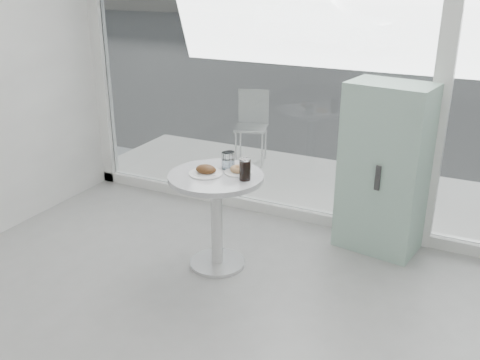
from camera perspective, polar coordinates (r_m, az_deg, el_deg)
The scene contains 12 objects.
storefront at distance 4.55m, azimuth 10.78°, elevation 15.08°, with size 5.00×0.14×3.00m.
main_table at distance 4.08m, azimuth -2.54°, elevation -2.29°, with size 0.72×0.72×0.77m.
patio_deck at distance 5.75m, azimuth 11.14°, elevation -1.05°, with size 5.60×1.60×0.05m, color silver.
street at distance 17.54m, azimuth 22.41°, elevation 12.85°, with size 40.00×24.00×0.00m, color #3A3A3A.
mint_cabinet at distance 4.46m, azimuth 15.12°, elevation 1.16°, with size 0.70×0.53×1.40m.
patio_chair at distance 6.33m, azimuth 1.33°, elevation 6.28°, with size 0.45×0.45×0.84m.
car_white at distance 16.97m, azimuth 9.20°, elevation 16.56°, with size 1.83×4.56×1.55m, color silver.
plate_fritter at distance 3.99m, azimuth -3.61°, elevation 0.98°, with size 0.26×0.26×0.07m.
plate_donut at distance 4.01m, azimuth -0.19°, elevation 1.02°, with size 0.21×0.21×0.05m.
water_tumbler_a at distance 4.09m, azimuth -1.41°, elevation 2.00°, with size 0.08×0.08×0.13m.
water_tumbler_b at distance 4.10m, azimuth -1.13°, elevation 2.05°, with size 0.08×0.08×0.13m.
cola_glass at distance 3.86m, azimuth 0.53°, elevation 1.11°, with size 0.08×0.08×0.16m.
Camera 1 is at (1.31, -1.36, 2.20)m, focal length 40.00 mm.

